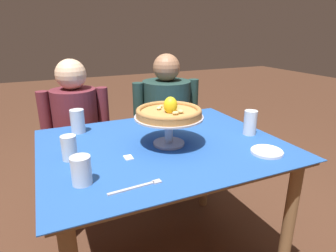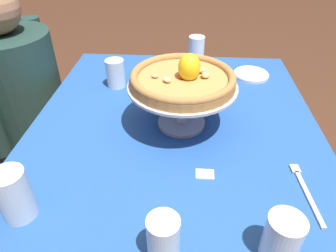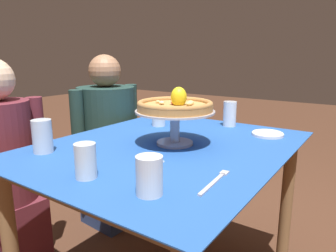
# 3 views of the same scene
# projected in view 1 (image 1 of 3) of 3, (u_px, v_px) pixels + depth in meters

# --- Properties ---
(dining_table) EXTENTS (1.19, 0.96, 0.75)m
(dining_table) POSITION_uv_depth(u_px,v_px,m) (163.00, 163.00, 1.48)
(dining_table) COLOR olive
(dining_table) RESTS_ON ground
(pizza_stand) EXTENTS (0.34, 0.34, 0.15)m
(pizza_stand) POSITION_uv_depth(u_px,v_px,m) (169.00, 125.00, 1.40)
(pizza_stand) COLOR #B7B7C1
(pizza_stand) RESTS_ON dining_table
(pizza) EXTENTS (0.32, 0.32, 0.10)m
(pizza) POSITION_uv_depth(u_px,v_px,m) (169.00, 112.00, 1.38)
(pizza) COLOR #BC8447
(pizza) RESTS_ON pizza_stand
(water_glass_side_right) EXTENTS (0.07, 0.07, 0.13)m
(water_glass_side_right) POSITION_uv_depth(u_px,v_px,m) (250.00, 124.00, 1.55)
(water_glass_side_right) COLOR white
(water_glass_side_right) RESTS_ON dining_table
(water_glass_side_left) EXTENTS (0.07, 0.07, 0.11)m
(water_glass_side_left) POSITION_uv_depth(u_px,v_px,m) (69.00, 149.00, 1.25)
(water_glass_side_left) COLOR silver
(water_glass_side_left) RESTS_ON dining_table
(water_glass_back_left) EXTENTS (0.08, 0.08, 0.13)m
(water_glass_back_left) POSITION_uv_depth(u_px,v_px,m) (78.00, 122.00, 1.58)
(water_glass_back_left) COLOR silver
(water_glass_back_left) RESTS_ON dining_table
(water_glass_front_left) EXTENTS (0.08, 0.08, 0.11)m
(water_glass_front_left) POSITION_uv_depth(u_px,v_px,m) (81.00, 172.00, 1.06)
(water_glass_front_left) COLOR white
(water_glass_front_left) RESTS_ON dining_table
(water_glass_back_right) EXTENTS (0.07, 0.07, 0.11)m
(water_glass_back_right) POSITION_uv_depth(u_px,v_px,m) (188.00, 115.00, 1.75)
(water_glass_back_right) COLOR silver
(water_glass_back_right) RESTS_ON dining_table
(side_plate) EXTENTS (0.15, 0.15, 0.02)m
(side_plate) POSITION_uv_depth(u_px,v_px,m) (267.00, 151.00, 1.33)
(side_plate) COLOR white
(side_plate) RESTS_ON dining_table
(dinner_fork) EXTENTS (0.21, 0.03, 0.01)m
(dinner_fork) POSITION_uv_depth(u_px,v_px,m) (138.00, 187.00, 1.04)
(dinner_fork) COLOR #B7B7C1
(dinner_fork) RESTS_ON dining_table
(sugar_packet) EXTENTS (0.04, 0.05, 0.00)m
(sugar_packet) POSITION_uv_depth(u_px,v_px,m) (128.00, 158.00, 1.28)
(sugar_packet) COLOR white
(sugar_packet) RESTS_ON dining_table
(diner_left) EXTENTS (0.46, 0.34, 1.13)m
(diner_left) POSITION_uv_depth(u_px,v_px,m) (78.00, 144.00, 2.03)
(diner_left) COLOR maroon
(diner_left) RESTS_ON ground
(diner_right) EXTENTS (0.52, 0.39, 1.14)m
(diner_right) POSITION_uv_depth(u_px,v_px,m) (167.00, 128.00, 2.25)
(diner_right) COLOR navy
(diner_right) RESTS_ON ground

